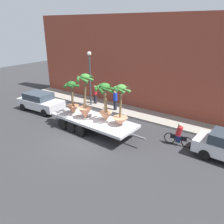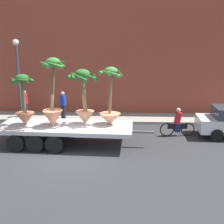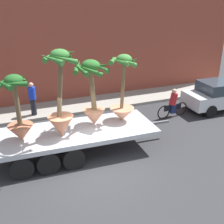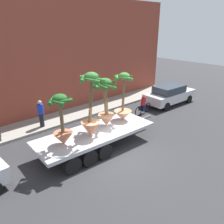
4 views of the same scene
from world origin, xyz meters
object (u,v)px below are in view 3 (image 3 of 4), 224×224
(potted_palm_middle, at_px, (18,113))
(parked_car, at_px, (224,94))
(pedestrian_near_gate, at_px, (33,98))
(potted_palm_front, at_px, (92,93))
(cyclist, at_px, (173,105))
(potted_palm_rear, at_px, (61,104))
(potted_palm_extra, at_px, (123,96))
(flatbed_trailer, at_px, (67,136))

(potted_palm_middle, height_order, parked_car, potted_palm_middle)
(pedestrian_near_gate, bearing_deg, potted_palm_front, -64.05)
(parked_car, height_order, pedestrian_near_gate, pedestrian_near_gate)
(cyclist, xyz_separation_m, pedestrian_near_gate, (-6.62, 2.57, 0.37))
(potted_palm_middle, bearing_deg, cyclist, 12.36)
(potted_palm_rear, relative_size, pedestrian_near_gate, 1.86)
(cyclist, height_order, pedestrian_near_gate, pedestrian_near_gate)
(cyclist, bearing_deg, potted_palm_rear, -162.82)
(potted_palm_front, xyz_separation_m, cyclist, (4.71, 1.36, -1.64))
(potted_palm_rear, distance_m, pedestrian_near_gate, 4.63)
(potted_palm_rear, height_order, potted_palm_front, potted_palm_rear)
(potted_palm_rear, relative_size, potted_palm_middle, 1.31)
(potted_palm_rear, relative_size, parked_car, 0.69)
(potted_palm_extra, distance_m, parked_car, 6.95)
(potted_palm_middle, bearing_deg, pedestrian_near_gate, 78.33)
(parked_car, relative_size, pedestrian_near_gate, 2.69)
(potted_palm_rear, xyz_separation_m, pedestrian_near_gate, (-0.57, 4.44, -1.19))
(potted_palm_middle, relative_size, potted_palm_front, 0.92)
(potted_palm_front, relative_size, parked_car, 0.57)
(potted_palm_rear, height_order, parked_car, potted_palm_rear)
(parked_car, bearing_deg, cyclist, 179.34)
(parked_car, bearing_deg, flatbed_trailer, -170.34)
(potted_palm_middle, relative_size, pedestrian_near_gate, 1.42)
(cyclist, height_order, parked_car, parked_car)
(flatbed_trailer, xyz_separation_m, potted_palm_extra, (2.39, 0.18, 1.27))
(flatbed_trailer, height_order, potted_palm_rear, potted_palm_rear)
(flatbed_trailer, xyz_separation_m, pedestrian_near_gate, (-0.78, 4.15, 0.27))
(cyclist, relative_size, parked_car, 0.40)
(potted_palm_rear, bearing_deg, pedestrian_near_gate, 97.36)
(potted_palm_rear, bearing_deg, cyclist, 17.18)
(flatbed_trailer, distance_m, potted_palm_extra, 2.72)
(potted_palm_middle, bearing_deg, parked_car, 8.50)
(cyclist, distance_m, parked_car, 3.26)
(potted_palm_middle, distance_m, parked_car, 10.93)
(potted_palm_front, height_order, potted_palm_extra, potted_palm_extra)
(potted_palm_middle, distance_m, potted_palm_extra, 4.05)
(potted_palm_extra, xyz_separation_m, pedestrian_near_gate, (-3.17, 3.97, -1.00))
(cyclist, bearing_deg, parked_car, -0.66)
(potted_palm_front, height_order, cyclist, potted_palm_front)
(potted_palm_rear, distance_m, parked_car, 9.58)
(potted_palm_rear, xyz_separation_m, cyclist, (6.05, 1.87, -1.56))
(potted_palm_rear, relative_size, potted_palm_extra, 1.16)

